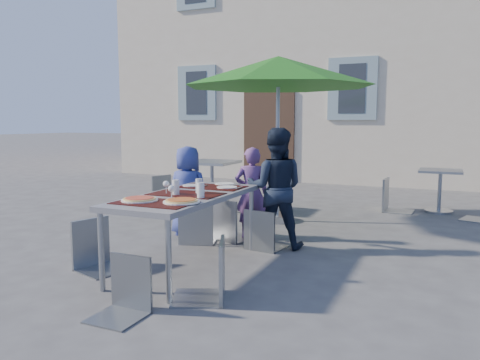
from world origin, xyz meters
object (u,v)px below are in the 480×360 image
at_px(child_1, 252,193).
at_px(bg_chair_l_1, 393,175).
at_px(child_2, 275,188).
at_px(pizza_near_left, 140,199).
at_px(bg_chair_r_0, 246,175).
at_px(chair_1, 228,194).
at_px(chair_2, 263,205).
at_px(chair_5, 123,252).
at_px(dining_table, 186,200).
at_px(bg_chair_l_0, 164,173).
at_px(chair_4, 210,234).
at_px(chair_0, 197,198).
at_px(patio_umbrella, 278,73).
at_px(child_0, 188,191).
at_px(cafe_table_0, 212,175).
at_px(cafe_table_1, 440,184).
at_px(chair_3, 95,214).
at_px(pizza_near_right, 182,201).

bearing_deg(child_1, bg_chair_l_1, -139.97).
height_order(child_2, bg_chair_l_1, child_2).
relative_size(pizza_near_left, bg_chair_r_0, 0.33).
relative_size(chair_1, chair_2, 1.12).
relative_size(child_1, chair_5, 1.37).
xyz_separation_m(dining_table, pizza_near_left, (-0.17, -0.53, 0.07)).
bearing_deg(bg_chair_r_0, bg_chair_l_0, 177.06).
height_order(child_2, chair_4, child_2).
bearing_deg(chair_0, bg_chair_r_0, 97.59).
distance_m(chair_1, bg_chair_r_0, 1.98).
distance_m(chair_5, bg_chair_l_1, 5.35).
bearing_deg(chair_5, patio_umbrella, 91.09).
relative_size(child_1, child_2, 0.83).
height_order(child_2, patio_umbrella, patio_umbrella).
distance_m(child_0, chair_1, 0.59).
relative_size(chair_4, patio_umbrella, 0.35).
xyz_separation_m(cafe_table_0, cafe_table_1, (3.46, 1.30, -0.13)).
bearing_deg(bg_chair_l_0, bg_chair_r_0, -2.94).
xyz_separation_m(dining_table, chair_1, (-0.09, 1.16, -0.11)).
bearing_deg(child_2, child_1, -49.55).
bearing_deg(bg_chair_l_1, bg_chair_r_0, -157.56).
xyz_separation_m(dining_table, chair_2, (0.46, 0.94, -0.18)).
bearing_deg(bg_chair_r_0, chair_0, -82.41).
xyz_separation_m(child_1, chair_3, (-0.94, -1.77, -0.02)).
bearing_deg(child_2, bg_chair_r_0, -74.27).
bearing_deg(pizza_near_left, child_1, 80.95).
xyz_separation_m(dining_table, child_2, (0.54, 1.10, 0.00)).
distance_m(chair_2, bg_chair_r_0, 2.40).
relative_size(chair_0, cafe_table_0, 1.15).
bearing_deg(child_2, bg_chair_l_1, -125.30).
relative_size(cafe_table_0, bg_chair_l_0, 0.87).
bearing_deg(chair_0, pizza_near_right, -66.00).
distance_m(child_2, chair_3, 2.02).
height_order(pizza_near_right, cafe_table_1, pizza_near_right).
bearing_deg(pizza_near_left, chair_2, 66.85).
bearing_deg(bg_chair_r_0, bg_chair_l_1, 22.44).
distance_m(pizza_near_left, cafe_table_1, 5.31).
height_order(dining_table, child_2, child_2).
distance_m(dining_table, chair_3, 0.91).
xyz_separation_m(chair_0, bg_chair_r_0, (-0.29, 2.18, 0.05)).
xyz_separation_m(chair_0, chair_1, (0.28, 0.28, 0.03)).
bearing_deg(chair_1, chair_2, -22.13).
bearing_deg(chair_1, chair_3, -114.86).
bearing_deg(chair_0, chair_4, -57.57).
bearing_deg(child_0, cafe_table_1, -137.75).
bearing_deg(child_1, cafe_table_0, -69.74).
height_order(child_2, bg_chair_r_0, child_2).
bearing_deg(chair_4, chair_5, -130.51).
xyz_separation_m(pizza_near_left, pizza_near_right, (0.39, 0.07, -0.00)).
distance_m(patio_umbrella, cafe_table_1, 3.24).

